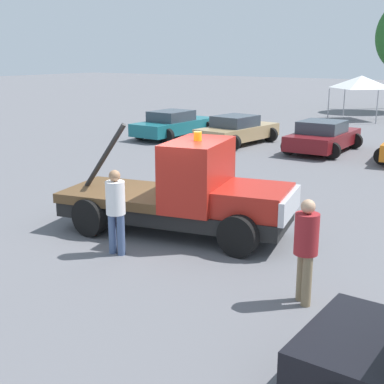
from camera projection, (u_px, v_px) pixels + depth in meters
ground_plane at (174, 232)px, 12.56m from camera, size 160.00×160.00×0.00m
tow_truck at (187, 195)px, 12.21m from camera, size 5.67×2.99×2.51m
person_near_truck at (306, 244)px, 8.75m from camera, size 0.40×0.40×1.80m
person_at_hood at (116, 206)px, 10.95m from camera, size 0.40×0.40×1.80m
parked_car_teal at (174, 124)px, 26.70m from camera, size 2.51×4.91×1.34m
parked_car_tan at (237, 130)px, 24.64m from camera, size 2.66×4.63×1.34m
parked_car_maroon at (323, 137)px, 22.71m from camera, size 2.55×4.38×1.34m
canopy_tent_white at (361, 82)px, 33.35m from camera, size 3.05×3.05×2.75m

